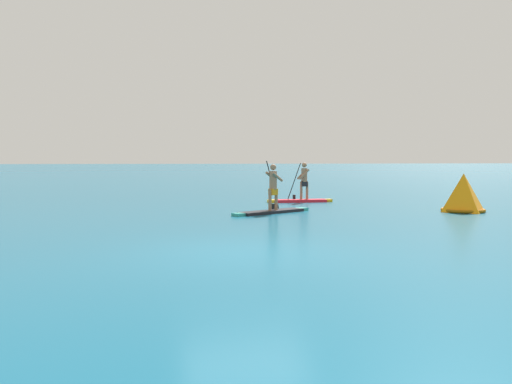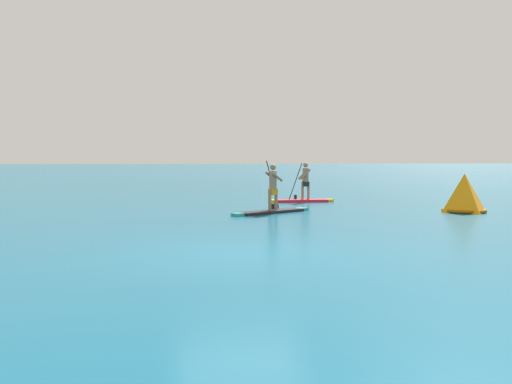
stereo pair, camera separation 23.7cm
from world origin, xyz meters
The scene contains 4 objects.
ground centered at (0.00, 0.00, 0.00)m, with size 440.00×440.00×0.00m, color #145B7A.
paddleboarder_mid_center centered at (2.21, 7.49, 0.38)m, with size 3.02×2.01×1.84m.
paddleboarder_far_right centered at (4.45, 11.88, 0.39)m, with size 2.84×0.76×1.73m.
race_marker_buoy centered at (8.92, 6.67, 0.61)m, with size 1.51×1.51×1.36m.
Camera 1 is at (-1.77, -10.45, 1.84)m, focal length 37.57 mm.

